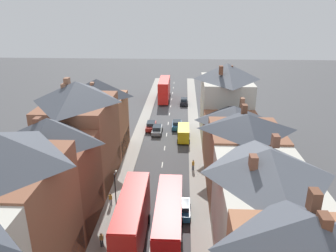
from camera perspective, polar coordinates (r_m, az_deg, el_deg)
name	(u,v)px	position (r m, az deg, el deg)	size (l,w,h in m)	color
pavement_left	(136,142)	(56.98, -5.60, -2.86)	(2.20, 104.00, 0.14)	#A8A399
pavement_right	(195,144)	(56.43, 4.72, -3.07)	(2.20, 104.00, 0.14)	#A8A399
centre_line_dashes	(165,148)	(54.68, -0.59, -3.88)	(0.14, 97.80, 0.01)	silver
terrace_row_left	(43,185)	(33.75, -20.93, -9.57)	(8.00, 51.91, 14.17)	#A36042
terrace_row_right	(251,175)	(35.41, 14.29, -8.21)	(8.00, 58.76, 13.61)	#B2704C
double_decker_bus_lead	(169,224)	(32.74, 0.09, -16.64)	(2.74, 10.80, 5.30)	#B70F0F
double_decker_bus_mid_street	(132,220)	(33.40, -6.30, -15.93)	(2.74, 10.80, 5.30)	red
double_decker_bus_far_approaching	(164,89)	(81.08, -0.66, 6.41)	(2.74, 10.80, 5.30)	red
car_near_blue	(184,101)	(78.01, 2.80, 4.30)	(1.90, 4.02, 1.65)	black
car_near_silver	(182,209)	(38.23, 2.52, -14.19)	(1.90, 3.86, 1.66)	#236093
car_parked_left_a	(157,129)	(60.48, -1.93, -0.61)	(1.90, 4.53, 1.57)	gray
car_parked_right_a	(151,126)	(62.41, -2.97, 0.07)	(1.90, 4.42, 1.62)	maroon
car_mid_white	(172,189)	(41.77, 0.75, -10.88)	(1.90, 4.31, 1.64)	#4C515B
car_far_grey	(177,125)	(62.74, 1.55, 0.22)	(1.90, 3.94, 1.66)	#236093
delivery_van	(183,133)	(57.48, 2.72, -1.20)	(2.20, 5.20, 2.41)	yellow
pedestrian_mid_left	(102,239)	(34.41, -11.49, -18.76)	(0.36, 0.22, 1.61)	#23232D
pedestrian_mid_right	(111,199)	(40.07, -9.97, -12.37)	(0.36, 0.22, 1.61)	gray
pedestrian_far_left	(193,165)	(47.18, 4.40, -6.73)	(0.36, 0.22, 1.61)	#23232D
street_lamp	(116,192)	(37.08, -9.09, -11.23)	(0.20, 1.12, 5.50)	black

